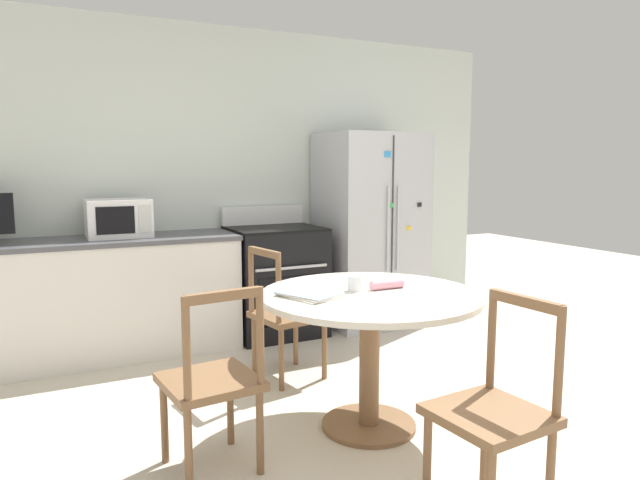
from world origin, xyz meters
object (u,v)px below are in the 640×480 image
(refrigerator, at_px, (370,230))
(candle_glass, at_px, (354,284))
(dining_chair_far, at_px, (285,316))
(dining_chair_near, at_px, (494,413))
(dining_chair_left, at_px, (212,383))
(microwave, at_px, (118,218))
(oven_range, at_px, (276,280))

(refrigerator, distance_m, candle_glass, 2.11)
(refrigerator, xyz_separation_m, candle_glass, (-1.17, -1.76, -0.06))
(dining_chair_far, relative_size, dining_chair_near, 1.00)
(dining_chair_left, xyz_separation_m, candle_glass, (0.84, 0.14, 0.36))
(microwave, bearing_deg, refrigerator, -3.28)
(oven_range, bearing_deg, refrigerator, -2.89)
(oven_range, relative_size, dining_chair_left, 1.20)
(refrigerator, distance_m, oven_range, 0.99)
(oven_range, height_order, dining_chair_near, oven_range)
(microwave, relative_size, dining_chair_far, 0.51)
(dining_chair_far, bearing_deg, dining_chair_left, -49.21)
(dining_chair_left, bearing_deg, candle_glass, 3.43)
(dining_chair_far, xyz_separation_m, candle_glass, (0.07, -0.81, 0.36))
(refrigerator, relative_size, candle_glass, 20.26)
(oven_range, distance_m, dining_chair_near, 2.78)
(microwave, height_order, candle_glass, microwave)
(refrigerator, bearing_deg, oven_range, 177.11)
(refrigerator, xyz_separation_m, dining_chair_left, (-2.00, -1.90, -0.42))
(microwave, xyz_separation_m, dining_chair_near, (1.09, -2.85, -0.61))
(dining_chair_far, distance_m, candle_glass, 0.89)
(dining_chair_near, bearing_deg, dining_chair_left, 44.00)
(refrigerator, bearing_deg, dining_chair_far, -142.41)
(refrigerator, relative_size, oven_range, 1.59)
(microwave, xyz_separation_m, dining_chair_left, (0.14, -2.03, -0.61))
(refrigerator, relative_size, dining_chair_left, 1.91)
(dining_chair_near, bearing_deg, refrigerator, -25.97)
(oven_range, relative_size, dining_chair_near, 1.20)
(dining_chair_left, bearing_deg, microwave, 88.04)
(microwave, distance_m, dining_chair_near, 3.12)
(dining_chair_left, bearing_deg, dining_chair_near, -47.18)
(oven_range, height_order, microwave, microwave)
(microwave, distance_m, candle_glass, 2.14)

